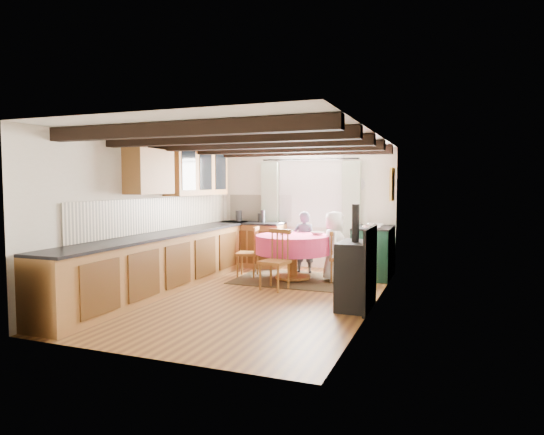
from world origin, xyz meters
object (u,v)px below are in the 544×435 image
at_px(dining_table, 293,258).
at_px(chair_left, 248,252).
at_px(cup, 282,232).
at_px(chair_right, 342,257).
at_px(child_right, 334,246).
at_px(chair_near, 274,260).
at_px(aga_range, 373,252).
at_px(cast_iron_stove, 355,257).
at_px(child_far, 304,242).

height_order(dining_table, chair_left, chair_left).
bearing_deg(cup, dining_table, 0.14).
xyz_separation_m(dining_table, chair_right, (0.86, 0.07, 0.05)).
bearing_deg(child_right, chair_near, 128.93).
height_order(aga_range, cast_iron_stove, cast_iron_stove).
height_order(chair_right, child_right, child_right).
distance_m(chair_right, cast_iron_stove, 1.75).
bearing_deg(cast_iron_stove, chair_left, 145.92).
height_order(chair_near, chair_right, chair_near).
bearing_deg(aga_range, chair_near, -129.59).
xyz_separation_m(dining_table, aga_range, (1.30, 0.73, 0.08)).
relative_size(cast_iron_stove, child_right, 1.16).
height_order(child_far, cup, child_far).
height_order(chair_near, chair_left, chair_near).
distance_m(chair_left, chair_right, 1.74).
height_order(chair_right, cup, chair_right).
distance_m(dining_table, aga_range, 1.50).
bearing_deg(cast_iron_stove, child_right, 112.23).
xyz_separation_m(chair_left, cast_iron_stove, (2.29, -1.55, 0.25)).
bearing_deg(cup, cast_iron_stove, -43.99).
bearing_deg(cup, child_far, 73.53).
relative_size(dining_table, chair_near, 1.35).
distance_m(aga_range, cast_iron_stove, 2.31).
height_order(chair_left, cup, chair_left).
bearing_deg(chair_right, chair_left, 88.65).
xyz_separation_m(chair_left, child_right, (1.59, 0.15, 0.15)).
distance_m(chair_near, cup, 0.96).
bearing_deg(child_right, aga_range, -58.88).
height_order(aga_range, child_far, child_far).
relative_size(dining_table, cup, 13.51).
xyz_separation_m(dining_table, chair_left, (-0.87, -0.02, 0.07)).
relative_size(chair_near, cast_iron_stove, 0.68).
bearing_deg(dining_table, child_far, 90.06).
bearing_deg(child_right, child_far, 37.72).
height_order(chair_left, child_right, child_right).
xyz_separation_m(chair_right, cast_iron_stove, (0.55, -1.64, 0.27)).
xyz_separation_m(cast_iron_stove, child_right, (-0.69, 1.70, -0.10)).
xyz_separation_m(aga_range, cup, (-1.51, -0.73, 0.37)).
bearing_deg(dining_table, child_right, 10.59).
bearing_deg(cast_iron_stove, dining_table, 132.12).
distance_m(aga_range, child_far, 1.31).
bearing_deg(cast_iron_stove, chair_right, 108.59).
distance_m(dining_table, chair_right, 0.87).
relative_size(chair_left, child_far, 0.78).
distance_m(chair_left, cup, 0.77).
distance_m(dining_table, cup, 0.49).
relative_size(chair_left, child_right, 0.75).
bearing_deg(chair_right, cast_iron_stove, -165.65).
height_order(aga_range, child_right, child_right).
relative_size(dining_table, aga_range, 1.28).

